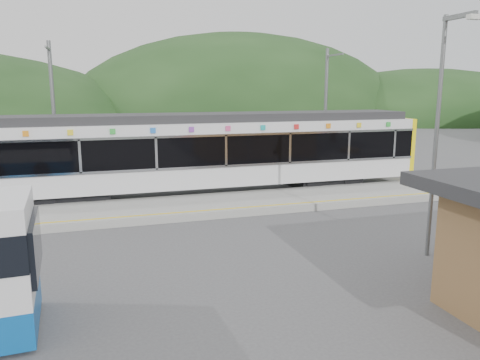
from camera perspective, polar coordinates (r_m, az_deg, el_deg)
name	(u,v)px	position (r m, az deg, el deg)	size (l,w,h in m)	color
ground	(257,230)	(16.49, 2.05, -6.07)	(120.00, 120.00, 0.00)	#4C4C4F
hills	(339,189)	(23.67, 12.02, -1.03)	(146.00, 149.00, 26.00)	#1E3D19
platform	(231,204)	(19.48, -1.16, -2.92)	(26.00, 3.20, 0.30)	#9E9E99
yellow_line	(240,208)	(18.23, -0.02, -3.39)	(26.00, 0.10, 0.01)	yellow
train	(207,150)	(21.61, -4.01, 3.61)	(20.44, 3.01, 3.74)	black
catenary_mast_west	(54,115)	(23.52, -21.74, 7.34)	(0.18, 1.80, 7.00)	slate
catenary_mast_east	(326,111)	(26.45, 10.41, 8.27)	(0.18, 1.80, 7.00)	slate
lamp_post	(441,118)	(14.25, 23.31, 6.93)	(0.35, 1.17, 6.82)	slate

